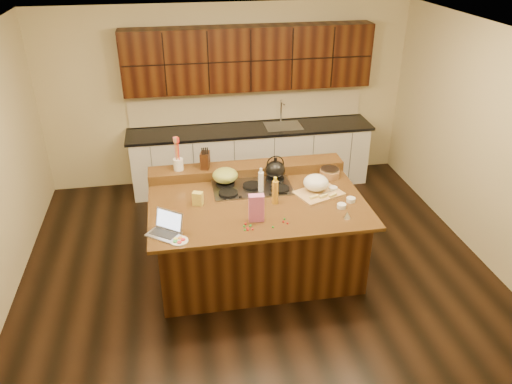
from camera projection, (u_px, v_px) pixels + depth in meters
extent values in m
cube|color=black|center=(257.00, 267.00, 6.02)|extent=(5.50, 5.00, 0.01)
cube|color=silver|center=(257.00, 37.00, 4.74)|extent=(5.50, 5.00, 0.01)
cube|color=#C7BA8B|center=(228.00, 96.00, 7.55)|extent=(5.50, 0.01, 2.70)
cube|color=#C7BA8B|center=(326.00, 329.00, 3.21)|extent=(5.50, 0.01, 2.70)
cube|color=#C7BA8B|center=(489.00, 148.00, 5.81)|extent=(0.01, 5.00, 2.70)
cube|color=black|center=(257.00, 236.00, 5.81)|extent=(2.22, 1.42, 0.88)
cube|color=black|center=(257.00, 202.00, 5.59)|extent=(2.40, 1.60, 0.04)
cube|color=black|center=(247.00, 169.00, 6.16)|extent=(2.40, 0.30, 0.12)
cube|color=gray|center=(252.00, 188.00, 5.84)|extent=(0.92, 0.52, 0.02)
cylinder|color=black|center=(225.00, 183.00, 5.90)|extent=(0.22, 0.22, 0.03)
cylinder|color=black|center=(275.00, 179.00, 5.99)|extent=(0.22, 0.22, 0.03)
cylinder|color=black|center=(228.00, 193.00, 5.67)|extent=(0.22, 0.22, 0.03)
cylinder|color=black|center=(280.00, 189.00, 5.77)|extent=(0.22, 0.22, 0.03)
cylinder|color=black|center=(252.00, 186.00, 5.83)|extent=(0.22, 0.22, 0.03)
cube|color=silver|center=(251.00, 158.00, 7.74)|extent=(3.60, 0.62, 0.90)
cube|color=black|center=(251.00, 129.00, 7.51)|extent=(3.70, 0.66, 0.04)
cube|color=gray|center=(283.00, 126.00, 7.58)|extent=(0.55, 0.42, 0.01)
cylinder|color=gray|center=(281.00, 111.00, 7.65)|extent=(0.02, 0.02, 0.36)
cube|color=black|center=(249.00, 58.00, 7.15)|extent=(3.60, 0.34, 0.90)
cube|color=#C7BA8B|center=(247.00, 105.00, 7.65)|extent=(3.60, 0.03, 0.50)
ellipsoid|color=black|center=(275.00, 170.00, 5.93)|extent=(0.26, 0.26, 0.22)
ellipsoid|color=olive|center=(225.00, 175.00, 5.85)|extent=(0.34, 0.34, 0.17)
cube|color=#B7B7BC|center=(164.00, 234.00, 4.96)|extent=(0.38, 0.36, 0.01)
cube|color=black|center=(163.00, 234.00, 4.96)|extent=(0.29, 0.26, 0.00)
cube|color=#B7B7BC|center=(169.00, 220.00, 4.99)|extent=(0.29, 0.24, 0.20)
cube|color=silver|center=(169.00, 220.00, 4.99)|extent=(0.26, 0.21, 0.17)
cylinder|color=#B88420|center=(275.00, 192.00, 5.47)|extent=(0.08, 0.08, 0.27)
cylinder|color=silver|center=(261.00, 182.00, 5.71)|extent=(0.08, 0.08, 0.25)
cube|color=tan|center=(319.00, 193.00, 5.71)|extent=(0.60, 0.52, 0.02)
ellipsoid|color=white|center=(316.00, 183.00, 5.72)|extent=(0.29, 0.29, 0.18)
cube|color=#EDD872|center=(314.00, 197.00, 5.58)|extent=(0.11, 0.03, 0.03)
cube|color=#EDD872|center=(323.00, 196.00, 5.60)|extent=(0.11, 0.03, 0.03)
cube|color=#EDD872|center=(333.00, 195.00, 5.61)|extent=(0.11, 0.03, 0.03)
cylinder|color=gray|center=(329.00, 192.00, 5.70)|extent=(0.19, 0.08, 0.01)
cylinder|color=white|center=(342.00, 206.00, 5.43)|extent=(0.11, 0.11, 0.04)
cylinder|color=white|center=(351.00, 200.00, 5.55)|extent=(0.13, 0.13, 0.04)
cylinder|color=white|center=(333.00, 189.00, 5.78)|extent=(0.10, 0.10, 0.04)
cylinder|color=#996B3F|center=(330.00, 173.00, 6.09)|extent=(0.28, 0.28, 0.09)
cone|color=silver|center=(347.00, 215.00, 5.24)|extent=(0.10, 0.10, 0.07)
cube|color=#CE61A1|center=(256.00, 208.00, 5.14)|extent=(0.17, 0.10, 0.30)
cylinder|color=white|center=(179.00, 241.00, 4.86)|extent=(0.19, 0.19, 0.01)
cube|color=gold|center=(198.00, 199.00, 5.47)|extent=(0.13, 0.11, 0.15)
cylinder|color=white|center=(178.00, 164.00, 5.97)|extent=(0.14, 0.14, 0.14)
cube|color=black|center=(205.00, 160.00, 6.01)|extent=(0.14, 0.18, 0.20)
ellipsoid|color=red|center=(288.00, 223.00, 5.14)|extent=(0.02, 0.02, 0.02)
ellipsoid|color=#198C26|center=(273.00, 227.00, 5.08)|extent=(0.02, 0.02, 0.02)
ellipsoid|color=red|center=(247.00, 228.00, 5.05)|extent=(0.02, 0.02, 0.02)
ellipsoid|color=#198C26|center=(245.00, 230.00, 5.03)|extent=(0.02, 0.02, 0.02)
ellipsoid|color=red|center=(253.00, 229.00, 5.04)|extent=(0.02, 0.02, 0.02)
ellipsoid|color=#198C26|center=(284.00, 219.00, 5.22)|extent=(0.02, 0.02, 0.02)
ellipsoid|color=red|center=(260.00, 220.00, 5.19)|extent=(0.02, 0.02, 0.02)
ellipsoid|color=#198C26|center=(244.00, 226.00, 5.09)|extent=(0.02, 0.02, 0.02)
ellipsoid|color=red|center=(248.00, 230.00, 5.03)|extent=(0.02, 0.02, 0.02)
ellipsoid|color=#198C26|center=(251.00, 225.00, 5.10)|extent=(0.02, 0.02, 0.02)
ellipsoid|color=red|center=(245.00, 224.00, 5.13)|extent=(0.02, 0.02, 0.02)
ellipsoid|color=#198C26|center=(250.00, 226.00, 5.09)|extent=(0.02, 0.02, 0.02)
ellipsoid|color=red|center=(283.00, 222.00, 5.17)|extent=(0.02, 0.02, 0.02)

